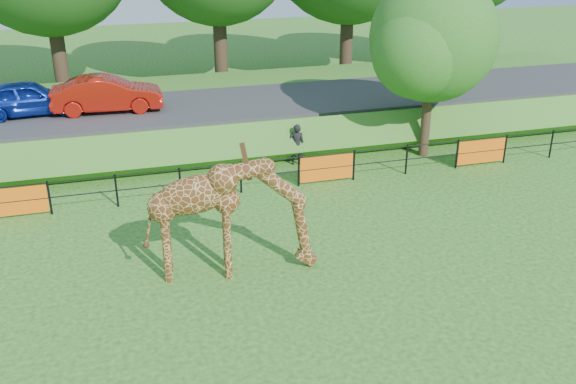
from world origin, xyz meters
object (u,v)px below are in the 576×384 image
object	(u,v)px
tree_east	(435,43)
car_red	(107,94)
giraffe	(231,217)
car_blue	(28,98)
visitor	(297,144)

from	to	relation	value
tree_east	car_red	bearing A→B (deg)	159.00
car_red	tree_east	size ratio (longest dim) A/B	0.62
giraffe	tree_east	bearing A→B (deg)	44.66
giraffe	car_blue	world-z (taller)	giraffe
car_blue	car_red	bearing A→B (deg)	-101.77
giraffe	visitor	size ratio (longest dim) A/B	2.81
giraffe	car_red	xyz separation A→B (m)	(-2.66, 11.03, 0.55)
car_red	tree_east	bearing A→B (deg)	-107.74
giraffe	visitor	world-z (taller)	giraffe
visitor	tree_east	world-z (taller)	tree_east
giraffe	visitor	distance (m)	7.98
car_blue	tree_east	xyz separation A→B (m)	(14.48, -4.77, 2.19)
giraffe	visitor	bearing A→B (deg)	69.30
car_red	visitor	world-z (taller)	car_red
car_blue	visitor	xyz separation A→B (m)	(9.41, -4.40, -1.31)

